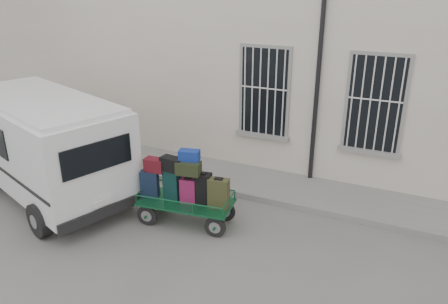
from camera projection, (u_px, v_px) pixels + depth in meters
ground at (230, 229)px, 9.25m from camera, size 80.00×80.00×0.00m
building at (308, 49)px, 12.76m from camera, size 24.00×5.15×6.00m
sidewalk at (266, 184)px, 11.07m from camera, size 24.00×1.70×0.15m
luggage_cart at (185, 188)px, 9.19m from camera, size 2.39×1.15×1.69m
van at (45, 141)px, 10.17m from camera, size 5.24×3.52×2.46m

